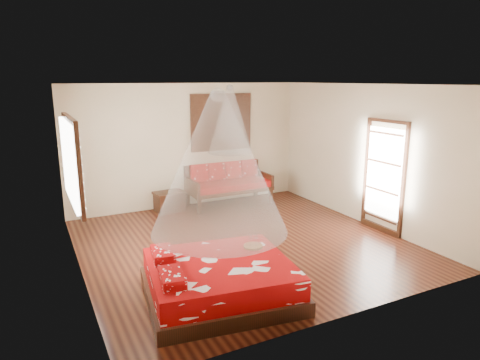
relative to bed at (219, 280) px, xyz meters
name	(u,v)px	position (x,y,z in m)	size (l,w,h in m)	color
room	(243,167)	(1.17, 1.60, 1.15)	(5.54, 5.54, 2.84)	black
bed	(219,280)	(0.00, 0.00, 0.00)	(2.18, 2.02, 0.63)	black
daybed	(228,182)	(2.00, 3.99, 0.27)	(1.93, 0.86, 0.98)	black
storage_chest	(169,201)	(0.59, 4.05, -0.03)	(0.68, 0.53, 0.44)	black
shutter_panel	(221,122)	(2.00, 4.31, 1.65)	(1.52, 0.06, 1.32)	black
window_left	(74,162)	(-1.54, 1.80, 1.45)	(0.10, 1.74, 1.34)	black
glazed_door	(384,177)	(3.89, 1.00, 0.82)	(0.08, 1.02, 2.16)	black
wine_tray	(253,243)	(0.67, 0.28, 0.31)	(0.28, 0.28, 0.22)	brown
mosquito_net_main	(219,164)	(0.02, 0.00, 1.60)	(1.78, 1.78, 1.80)	white
mosquito_net_daybed	(230,120)	(2.00, 3.85, 1.75)	(1.01, 1.01, 1.50)	white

